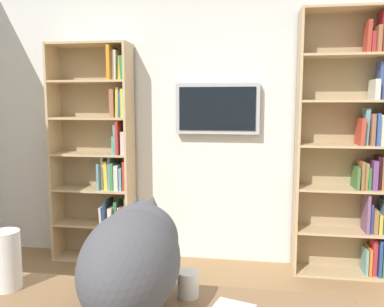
% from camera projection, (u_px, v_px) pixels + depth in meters
% --- Properties ---
extents(wall_back, '(4.52, 0.06, 2.70)m').
position_uv_depth(wall_back, '(214.00, 117.00, 3.70)').
color(wall_back, silver).
rests_on(wall_back, ground).
extents(bookshelf_left, '(0.79, 0.28, 2.25)m').
position_uv_depth(bookshelf_left, '(355.00, 146.00, 3.37)').
color(bookshelf_left, tan).
rests_on(bookshelf_left, ground).
extents(bookshelf_right, '(0.75, 0.28, 2.02)m').
position_uv_depth(bookshelf_right, '(102.00, 157.00, 3.74)').
color(bookshelf_right, tan).
rests_on(bookshelf_right, ground).
extents(wall_mounted_tv, '(0.76, 0.07, 0.46)m').
position_uv_depth(wall_mounted_tv, '(217.00, 109.00, 3.60)').
color(wall_mounted_tv, '#B7B7BC').
extents(cat, '(0.33, 0.64, 0.37)m').
position_uv_depth(cat, '(134.00, 256.00, 1.38)').
color(cat, '#4C4C51').
rests_on(cat, desk).
extents(paper_towel_roll, '(0.11, 0.11, 0.23)m').
position_uv_depth(paper_towel_roll, '(6.00, 260.00, 1.55)').
color(paper_towel_roll, white).
rests_on(paper_towel_roll, desk).
extents(coffee_mug, '(0.08, 0.08, 0.10)m').
position_uv_depth(coffee_mug, '(188.00, 284.00, 1.49)').
color(coffee_mug, white).
rests_on(coffee_mug, desk).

